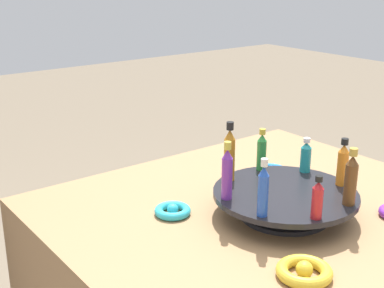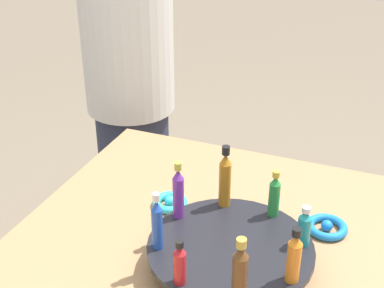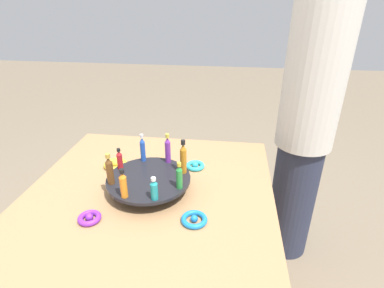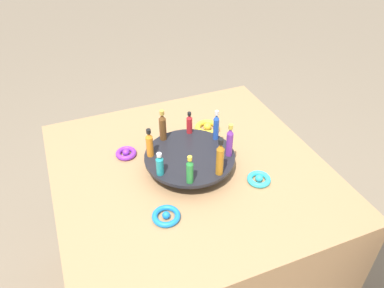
{
  "view_description": "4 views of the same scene",
  "coord_description": "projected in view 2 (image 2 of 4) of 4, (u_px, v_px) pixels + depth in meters",
  "views": [
    {
      "loc": [
        -0.83,
        -0.74,
        1.3
      ],
      "look_at": [
        -0.14,
        0.16,
        0.92
      ],
      "focal_mm": 50.0,
      "sensor_mm": 36.0,
      "label": 1
    },
    {
      "loc": [
        0.23,
        -0.78,
        1.48
      ],
      "look_at": [
        -0.15,
        0.18,
        0.93
      ],
      "focal_mm": 50.0,
      "sensor_mm": 36.0,
      "label": 2
    },
    {
      "loc": [
        0.94,
        0.29,
        1.45
      ],
      "look_at": [
        -0.13,
        0.15,
        0.92
      ],
      "focal_mm": 28.0,
      "sensor_mm": 36.0,
      "label": 3
    },
    {
      "loc": [
        0.38,
        0.96,
        1.66
      ],
      "look_at": [
        -0.01,
        0.01,
        0.88
      ],
      "focal_mm": 35.0,
      "sensor_mm": 36.0,
      "label": 4
    }
  ],
  "objects": [
    {
      "name": "bottle_blue",
      "position": [
        157.0,
        223.0,
        0.99
      ],
      "size": [
        0.02,
        0.02,
        0.12
      ],
      "color": "#234CAD",
      "rests_on": "display_stand"
    },
    {
      "name": "person_figure",
      "position": [
        129.0,
        66.0,
        1.75
      ],
      "size": [
        0.3,
        0.3,
        1.74
      ],
      "rotation": [
        0.0,
        0.0,
        -0.88
      ],
      "color": "#282D42",
      "rests_on": "ground_plane"
    },
    {
      "name": "bottle_red",
      "position": [
        180.0,
        264.0,
        0.91
      ],
      "size": [
        0.02,
        0.02,
        0.09
      ],
      "color": "#B21E23",
      "rests_on": "display_stand"
    },
    {
      "name": "display_stand",
      "position": [
        230.0,
        254.0,
        1.03
      ],
      "size": [
        0.32,
        0.32,
        0.06
      ],
      "color": "black",
      "rests_on": "party_table"
    },
    {
      "name": "bottle_teal",
      "position": [
        304.0,
        227.0,
        1.01
      ],
      "size": [
        0.03,
        0.03,
        0.09
      ],
      "color": "teal",
      "rests_on": "display_stand"
    },
    {
      "name": "bottle_orange",
      "position": [
        294.0,
        257.0,
        0.91
      ],
      "size": [
        0.02,
        0.02,
        0.11
      ],
      "color": "orange",
      "rests_on": "display_stand"
    },
    {
      "name": "ribbon_bow_teal",
      "position": [
        170.0,
        202.0,
        1.24
      ],
      "size": [
        0.08,
        0.08,
        0.03
      ],
      "color": "#2DB7CC",
      "rests_on": "party_table"
    },
    {
      "name": "bottle_amber",
      "position": [
        225.0,
        178.0,
        1.11
      ],
      "size": [
        0.03,
        0.03,
        0.14
      ],
      "color": "#AD6B19",
      "rests_on": "display_stand"
    },
    {
      "name": "ribbon_bow_blue",
      "position": [
        327.0,
        227.0,
        1.15
      ],
      "size": [
        0.09,
        0.09,
        0.03
      ],
      "color": "blue",
      "rests_on": "party_table"
    },
    {
      "name": "bottle_brown",
      "position": [
        240.0,
        272.0,
        0.87
      ],
      "size": [
        0.03,
        0.03,
        0.12
      ],
      "color": "brown",
      "rests_on": "display_stand"
    },
    {
      "name": "bottle_purple",
      "position": [
        178.0,
        192.0,
        1.08
      ],
      "size": [
        0.02,
        0.02,
        0.13
      ],
      "color": "#702D93",
      "rests_on": "display_stand"
    },
    {
      "name": "bottle_green",
      "position": [
        274.0,
        195.0,
        1.09
      ],
      "size": [
        0.02,
        0.02,
        0.1
      ],
      "color": "#288438",
      "rests_on": "display_stand"
    }
  ]
}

